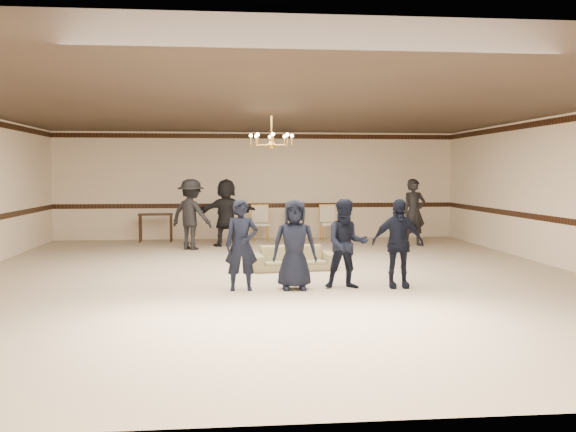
% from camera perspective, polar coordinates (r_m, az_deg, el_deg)
% --- Properties ---
extents(room, '(12.01, 14.01, 3.21)m').
position_cam_1_polar(room, '(11.84, -1.17, 2.08)').
color(room, '#BFAD93').
rests_on(room, ground).
extents(chair_rail, '(12.00, 0.02, 0.14)m').
position_cam_1_polar(chair_rail, '(18.83, -2.82, 0.96)').
color(chair_rail, black).
rests_on(chair_rail, wall_back).
extents(crown_molding, '(12.00, 0.02, 0.14)m').
position_cam_1_polar(crown_molding, '(18.83, -2.85, 7.29)').
color(crown_molding, black).
rests_on(crown_molding, wall_back).
extents(chandelier, '(0.94, 0.94, 0.89)m').
position_cam_1_polar(chandelier, '(12.86, -1.53, 7.91)').
color(chandelier, gold).
rests_on(chandelier, ceiling).
extents(boy_a, '(0.58, 0.40, 1.54)m').
position_cam_1_polar(boy_a, '(10.58, -4.26, -2.66)').
color(boy_a, black).
rests_on(boy_a, floor).
extents(boy_b, '(0.78, 0.52, 1.54)m').
position_cam_1_polar(boy_b, '(10.64, 0.60, -2.62)').
color(boy_b, black).
rests_on(boy_b, floor).
extents(boy_c, '(0.78, 0.62, 1.54)m').
position_cam_1_polar(boy_c, '(10.77, 5.37, -2.55)').
color(boy_c, black).
rests_on(boy_c, floor).
extents(boy_d, '(0.92, 0.41, 1.54)m').
position_cam_1_polar(boy_d, '(10.98, 9.99, -2.47)').
color(boy_d, black).
rests_on(boy_d, floor).
extents(settee, '(1.76, 0.85, 0.49)m').
position_cam_1_polar(settee, '(12.80, 0.46, -3.86)').
color(settee, '#817A56').
rests_on(settee, floor).
extents(adult_left, '(1.36, 1.21, 1.83)m').
position_cam_1_polar(adult_left, '(16.30, -8.84, 0.14)').
color(adult_left, black).
rests_on(adult_left, floor).
extents(adult_mid, '(1.76, 0.83, 1.83)m').
position_cam_1_polar(adult_mid, '(16.98, -5.67, 0.32)').
color(adult_mid, black).
rests_on(adult_mid, floor).
extents(adult_right, '(0.73, 0.55, 1.83)m').
position_cam_1_polar(adult_right, '(17.34, 11.43, 0.34)').
color(adult_right, black).
rests_on(adult_right, floor).
extents(banquet_chair_left, '(0.51, 0.51, 1.03)m').
position_cam_1_polar(banquet_chair_left, '(18.05, -2.55, -0.71)').
color(banquet_chair_left, beige).
rests_on(banquet_chair_left, floor).
extents(banquet_chair_mid, '(0.55, 0.55, 1.03)m').
position_cam_1_polar(banquet_chair_mid, '(18.13, 0.61, -0.68)').
color(banquet_chair_mid, beige).
rests_on(banquet_chair_mid, floor).
extents(banquet_chair_right, '(0.53, 0.53, 1.03)m').
position_cam_1_polar(banquet_chair_right, '(18.26, 3.73, -0.66)').
color(banquet_chair_right, beige).
rests_on(banquet_chair_right, floor).
extents(console_table, '(1.01, 0.49, 0.82)m').
position_cam_1_polar(console_table, '(18.34, -11.98, -1.05)').
color(console_table, black).
rests_on(console_table, floor).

